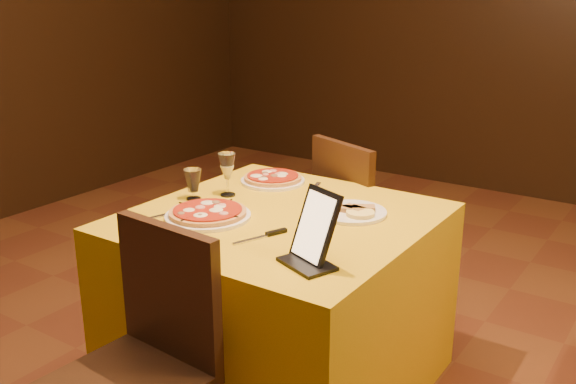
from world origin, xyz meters
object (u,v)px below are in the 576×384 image
Objects in this scene: pizza_near at (208,214)px; tablet at (316,226)px; main_table at (281,302)px; pizza_far at (273,179)px; chair_main_near at (127,383)px; water_glass at (193,184)px; wine_glass at (227,174)px; chair_main_far at (370,226)px.

pizza_near is 0.58m from tablet.
main_table is 3.77× the size of pizza_far.
water_glass is (-0.41, 0.78, 0.36)m from chair_main_near.
water_glass is (-0.09, -0.12, -0.03)m from wine_glass.
chair_main_far reaches higher than water_glass.
tablet reaches higher than water_glass.
wine_glass is (-0.33, 0.90, 0.39)m from chair_main_near.
chair_main_near is at bearing -76.52° from pizza_far.
wine_glass is at bearing -100.43° from pizza_far.
chair_main_far is (0.00, 0.79, 0.08)m from main_table.
wine_glass is at bearing 86.69° from chair_main_far.
chair_main_far is at bearing 57.83° from pizza_far.
main_table is 3.31× the size of pizza_near.
tablet is (0.34, 0.53, 0.41)m from chair_main_near.
tablet is (0.67, -0.37, 0.03)m from wine_glass.
pizza_far reaches higher than main_table.
chair_main_far is 1.04m from pizza_near.
wine_glass is 0.77m from tablet.
pizza_near is (-0.22, 0.64, 0.31)m from chair_main_near.
wine_glass reaches higher than chair_main_far.
pizza_far is 1.20× the size of tablet.
chair_main_near reaches higher than water_glass.
wine_glass reaches higher than main_table.
wine_glass reaches higher than chair_main_near.
wine_glass is (-0.33, 0.08, 0.47)m from main_table.
chair_main_near is 4.79× the size of wine_glass.
chair_main_far is at bearing 77.43° from pizza_near.
pizza_near is at bearing -83.06° from pizza_far.
wine_glass is (-0.05, -0.26, 0.08)m from pizza_far.
main_table is at bearing -50.93° from pizza_far.
pizza_far is at bearing 79.57° from wine_glass.
water_glass is at bearing 121.96° from chair_main_near.
main_table is 0.59m from pizza_far.
chair_main_near is 0.96m from water_glass.
chair_main_near is 1.24m from pizza_far.
main_table is 1.21× the size of chair_main_far.
pizza_far is at bearing 107.51° from chair_main_near.
pizza_far is at bearing 155.65° from tablet.
pizza_far is at bearing 129.07° from main_table.
chair_main_far is at bearing 65.14° from wine_glass.
main_table is 4.51× the size of tablet.
main_table is at bearing 160.78° from tablet.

